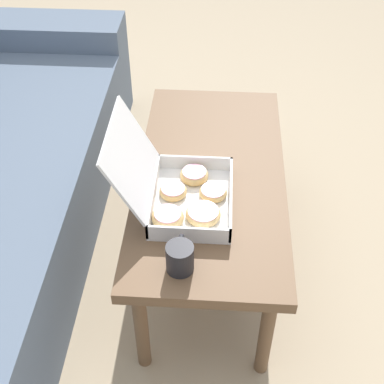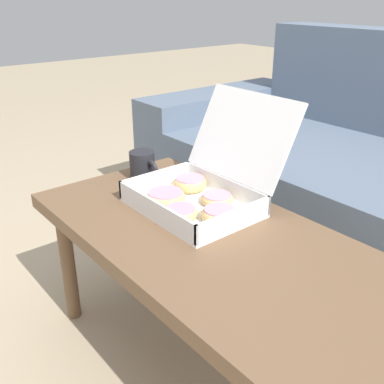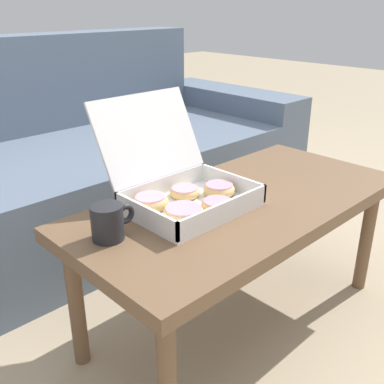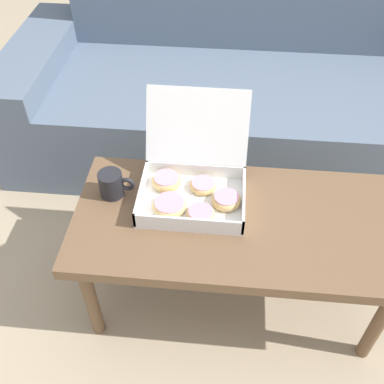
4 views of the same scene
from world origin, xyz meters
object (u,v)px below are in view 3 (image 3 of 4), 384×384
Objects in this scene: pastry_box at (182,189)px; coffee_mug at (109,222)px; couch at (76,168)px; coffee_table at (241,213)px.

coffee_mug is at bearing -175.70° from pastry_box.
pastry_box is 3.08× the size of coffee_mug.
couch is 0.91m from pastry_box.
coffee_mug is at bearing -115.05° from couch.
coffee_mug is (-0.41, -0.89, 0.20)m from couch.
couch is 18.24× the size of coffee_mug.
coffee_table is at bearing -9.74° from coffee_mug.
coffee_mug is at bearing 170.26° from coffee_table.
couch reaches higher than pastry_box.
couch is at bearing 90.00° from coffee_table.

